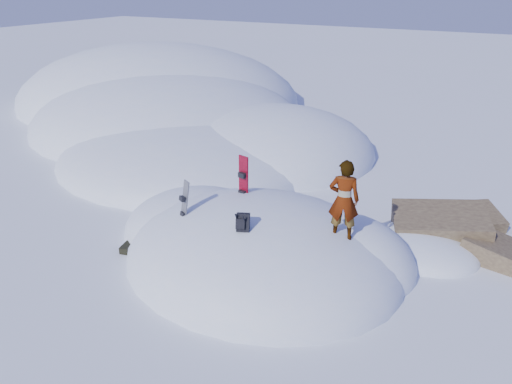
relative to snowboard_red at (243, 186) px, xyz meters
The scene contains 9 objects.
ground 1.99m from the snowboard_red, 38.91° to the right, with size 120.00×120.00×0.00m, color white.
snow_mound 1.83m from the snowboard_red, 34.17° to the right, with size 8.00×6.00×3.00m.
snow_ridge 13.22m from the snowboard_red, 136.24° to the left, with size 21.50×18.50×6.40m.
rock_outcrop 5.41m from the snowboard_red, 25.62° to the left, with size 4.68×4.41×1.68m.
snowboard_red is the anchor object (origin of this frame).
snowboard_dark 1.72m from the snowboard_red, 115.84° to the right, with size 0.35×0.34×1.37m.
backpack 2.08m from the snowboard_red, 59.99° to the right, with size 0.38×0.43×0.48m.
gear_pile 3.18m from the snowboard_red, 137.63° to the right, with size 0.84×0.65×0.22m.
person 3.03m from the snowboard_red, 12.80° to the right, with size 0.67×0.44×1.83m, color slate.
Camera 1 is at (5.05, -9.38, 6.52)m, focal length 35.00 mm.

